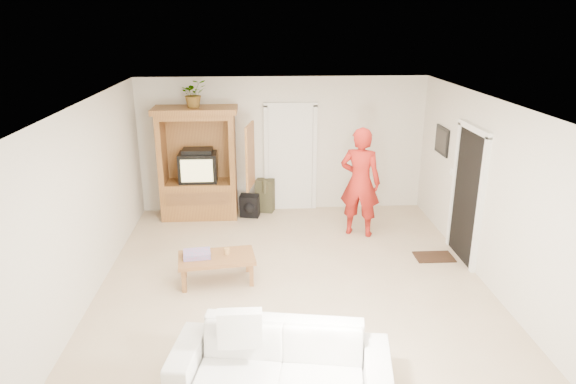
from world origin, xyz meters
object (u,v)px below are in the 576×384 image
armoire (200,170)px  sofa (280,362)px  man (360,182)px  coffee_table (217,259)px

armoire → sofa: size_ratio=0.95×
armoire → man: (2.84, -1.04, 0.05)m
sofa → man: bearing=77.8°
armoire → coffee_table: bearing=-79.6°
armoire → coffee_table: armoire is taller
man → sofa: man is taller
armoire → man: size_ratio=1.10×
coffee_table → armoire: bearing=92.8°
man → coffee_table: size_ratio=1.67×
man → coffee_table: (-2.36, -1.60, -0.61)m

